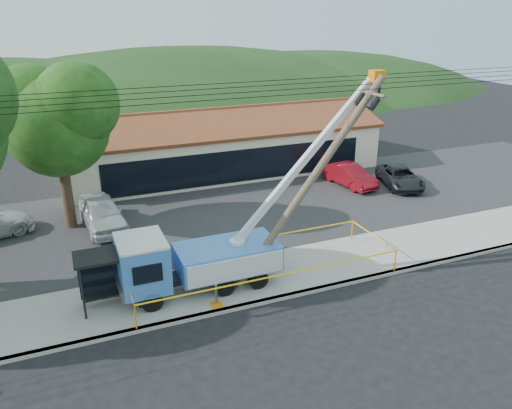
{
  "coord_description": "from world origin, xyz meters",
  "views": [
    {
      "loc": [
        -7.13,
        -14.0,
        11.3
      ],
      "look_at": [
        0.66,
        5.0,
        3.17
      ],
      "focal_mm": 35.0,
      "sensor_mm": 36.0,
      "label": 1
    }
  ],
  "objects": [
    {
      "name": "ground",
      "position": [
        0.0,
        0.0,
        0.0
      ],
      "size": [
        120.0,
        120.0,
        0.0
      ],
      "primitive_type": "plane",
      "color": "black",
      "rests_on": "ground"
    },
    {
      "name": "hill_center",
      "position": [
        10.0,
        55.0,
        0.0
      ],
      "size": [
        89.6,
        64.0,
        32.0
      ],
      "primitive_type": "ellipsoid",
      "color": "black",
      "rests_on": "ground"
    },
    {
      "name": "car_silver",
      "position": [
        -5.39,
        12.18,
        0.0
      ],
      "size": [
        2.46,
        5.11,
        1.68
      ],
      "primitive_type": "imported",
      "rotation": [
        0.0,
        0.0,
        0.1
      ],
      "color": "silver",
      "rests_on": "ground"
    },
    {
      "name": "parking_lot",
      "position": [
        0.0,
        12.0,
        0.05
      ],
      "size": [
        60.0,
        12.0,
        0.1
      ],
      "primitive_type": "cube",
      "color": "#28282B",
      "rests_on": "ground"
    },
    {
      "name": "strip_mall",
      "position": [
        4.0,
        19.98,
        1.88
      ],
      "size": [
        22.5,
        8.53,
        4.67
      ],
      "color": "beige",
      "rests_on": "ground"
    },
    {
      "name": "sidewalk",
      "position": [
        0.0,
        4.0,
        0.07
      ],
      "size": [
        60.0,
        4.0,
        0.15
      ],
      "primitive_type": "cube",
      "color": "gray",
      "rests_on": "ground"
    },
    {
      "name": "car_red",
      "position": [
        10.76,
        13.08,
        0.0
      ],
      "size": [
        2.12,
        4.49,
        1.42
      ],
      "primitive_type": "imported",
      "rotation": [
        0.0,
        0.0,
        0.15
      ],
      "color": "maroon",
      "rests_on": "ground"
    },
    {
      "name": "car_dark",
      "position": [
        13.83,
        11.68,
        0.0
      ],
      "size": [
        3.43,
        5.08,
        1.29
      ],
      "primitive_type": "imported",
      "rotation": [
        0.0,
        0.0,
        -0.3
      ],
      "color": "black",
      "rests_on": "ground"
    },
    {
      "name": "hill_east",
      "position": [
        30.0,
        55.0,
        0.0
      ],
      "size": [
        72.8,
        52.0,
        26.0
      ],
      "primitive_type": "ellipsoid",
      "color": "black",
      "rests_on": "ground"
    },
    {
      "name": "tree_lot",
      "position": [
        -7.0,
        13.0,
        6.21
      ],
      "size": [
        6.3,
        5.6,
        8.94
      ],
      "color": "#332316",
      "rests_on": "ground"
    },
    {
      "name": "leaning_pole",
      "position": [
        2.77,
        3.5,
        4.81
      ],
      "size": [
        6.73,
        1.84,
        8.68
      ],
      "color": "brown",
      "rests_on": "ground"
    },
    {
      "name": "caution_tape",
      "position": [
        0.46,
        3.89,
        0.93
      ],
      "size": [
        11.68,
        3.63,
        1.05
      ],
      "color": "orange",
      "rests_on": "ground"
    },
    {
      "name": "utility_truck",
      "position": [
        -2.38,
        4.07,
        1.62
      ],
      "size": [
        11.66,
        3.62,
        8.72
      ],
      "color": "black",
      "rests_on": "ground"
    },
    {
      "name": "bus_shelter",
      "position": [
        -6.0,
        4.2,
        1.84
      ],
      "size": [
        2.42,
        1.5,
        2.33
      ],
      "rotation": [
        0.0,
        0.0,
        -0.01
      ],
      "color": "black",
      "rests_on": "ground"
    },
    {
      "name": "curb",
      "position": [
        0.0,
        2.1,
        0.07
      ],
      "size": [
        60.0,
        0.25,
        0.15
      ],
      "primitive_type": "cube",
      "color": "gray",
      "rests_on": "ground"
    }
  ]
}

